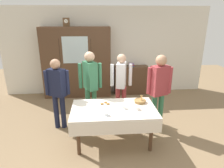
% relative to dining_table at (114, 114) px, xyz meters
% --- Properties ---
extents(ground_plane, '(12.00, 12.00, 0.00)m').
position_rel_dining_table_xyz_m(ground_plane, '(0.00, 0.23, -0.64)').
color(ground_plane, '#846B4C').
rests_on(ground_plane, ground).
extents(back_wall, '(6.40, 0.10, 2.70)m').
position_rel_dining_table_xyz_m(back_wall, '(0.00, 2.88, 0.71)').
color(back_wall, silver).
rests_on(back_wall, ground).
extents(dining_table, '(1.60, 0.95, 0.74)m').
position_rel_dining_table_xyz_m(dining_table, '(0.00, 0.00, 0.00)').
color(dining_table, '#4C3321').
rests_on(dining_table, ground).
extents(wall_cabinet, '(2.03, 0.46, 2.12)m').
position_rel_dining_table_xyz_m(wall_cabinet, '(-0.90, 2.59, 0.42)').
color(wall_cabinet, '#4C3321').
rests_on(wall_cabinet, ground).
extents(mantel_clock, '(0.18, 0.11, 0.24)m').
position_rel_dining_table_xyz_m(mantel_clock, '(-1.13, 2.59, 1.61)').
color(mantel_clock, brown).
rests_on(mantel_clock, wall_cabinet).
extents(bookshelf_low, '(1.05, 0.35, 0.91)m').
position_rel_dining_table_xyz_m(bookshelf_low, '(0.79, 2.64, -0.18)').
color(bookshelf_low, '#4C3321').
rests_on(bookshelf_low, ground).
extents(book_stack, '(0.17, 0.23, 0.09)m').
position_rel_dining_table_xyz_m(book_stack, '(0.79, 2.64, 0.32)').
color(book_stack, '#2D5184').
rests_on(book_stack, bookshelf_low).
extents(tea_cup_far_left, '(0.13, 0.13, 0.06)m').
position_rel_dining_table_xyz_m(tea_cup_far_left, '(0.44, -0.07, 0.13)').
color(tea_cup_far_left, white).
rests_on(tea_cup_far_left, dining_table).
extents(tea_cup_front_edge, '(0.13, 0.13, 0.06)m').
position_rel_dining_table_xyz_m(tea_cup_front_edge, '(0.20, -0.01, 0.13)').
color(tea_cup_front_edge, white).
rests_on(tea_cup_front_edge, dining_table).
extents(tea_cup_back_edge, '(0.13, 0.13, 0.06)m').
position_rel_dining_table_xyz_m(tea_cup_back_edge, '(-0.15, -0.25, 0.13)').
color(tea_cup_back_edge, white).
rests_on(tea_cup_back_edge, dining_table).
extents(bread_basket, '(0.24, 0.24, 0.16)m').
position_rel_dining_table_xyz_m(bread_basket, '(0.55, 0.25, 0.14)').
color(bread_basket, '#9E7542').
rests_on(bread_basket, dining_table).
extents(pastry_plate, '(0.28, 0.28, 0.05)m').
position_rel_dining_table_xyz_m(pastry_plate, '(-0.16, 0.20, 0.12)').
color(pastry_plate, white).
rests_on(pastry_plate, dining_table).
extents(spoon_near_right, '(0.12, 0.02, 0.01)m').
position_rel_dining_table_xyz_m(spoon_near_right, '(-0.59, -0.29, 0.11)').
color(spoon_near_right, silver).
rests_on(spoon_near_right, dining_table).
extents(spoon_front_edge, '(0.12, 0.02, 0.01)m').
position_rel_dining_table_xyz_m(spoon_front_edge, '(-0.31, -0.15, 0.11)').
color(spoon_front_edge, silver).
rests_on(spoon_front_edge, dining_table).
extents(person_near_right_end, '(0.52, 0.35, 1.58)m').
position_rel_dining_table_xyz_m(person_near_right_end, '(-1.15, 0.68, 0.32)').
color(person_near_right_end, '#191E38').
rests_on(person_near_right_end, ground).
extents(person_behind_table_left, '(0.52, 0.41, 1.69)m').
position_rel_dining_table_xyz_m(person_behind_table_left, '(-0.45, 0.89, 0.39)').
color(person_behind_table_left, '#33704C').
rests_on(person_behind_table_left, ground).
extents(person_behind_table_right, '(0.52, 0.32, 1.68)m').
position_rel_dining_table_xyz_m(person_behind_table_right, '(0.99, 0.43, 0.39)').
color(person_behind_table_right, '#33704C').
rests_on(person_behind_table_right, ground).
extents(person_beside_shelf, '(0.52, 0.40, 1.58)m').
position_rel_dining_table_xyz_m(person_beside_shelf, '(0.28, 1.13, 0.32)').
color(person_beside_shelf, '#933338').
rests_on(person_beside_shelf, ground).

